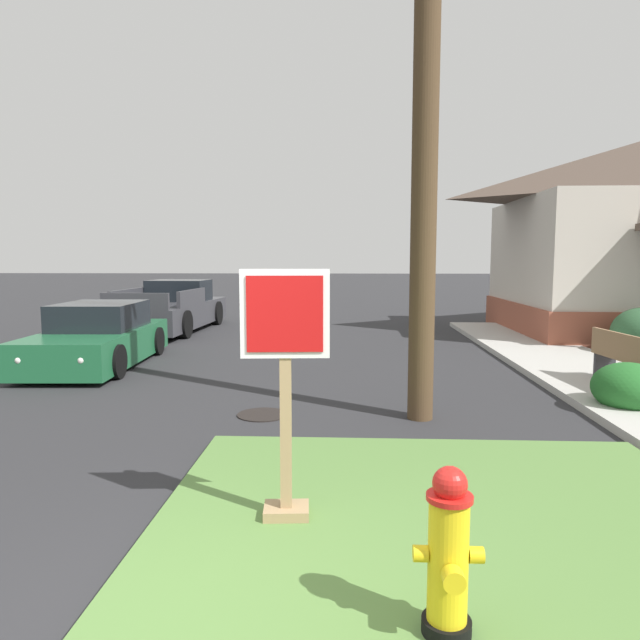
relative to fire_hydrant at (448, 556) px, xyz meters
The scene contains 10 objects.
grass_corner_patch 1.29m from the fire_hydrant, 77.28° to the left, with size 4.70×4.51×0.08m, color #567F3D.
sidewalk_strip 7.00m from the fire_hydrant, 56.91° to the left, with size 2.20×18.75×0.12m, color #B2AFA8.
fire_hydrant is the anchor object (origin of this frame).
stop_sign 1.79m from the fire_hydrant, 126.92° to the left, with size 0.69×0.31×1.98m.
manhole_cover 4.93m from the fire_hydrant, 110.37° to the left, with size 0.70×0.70×0.02m, color black.
parked_sedan_green 9.83m from the fire_hydrant, 124.40° to the left, with size 2.00×4.19×1.25m.
pickup_truck_charcoal 14.92m from the fire_hydrant, 112.84° to the left, with size 2.25×5.43×1.48m.
street_bench 7.18m from the fire_hydrant, 57.43° to the left, with size 0.56×1.82×0.85m.
utility_pole 6.22m from the fire_hydrant, 84.66° to the left, with size 1.70×0.34×9.19m.
shrub_by_curb 6.03m from the fire_hydrant, 56.00° to the left, with size 1.00×1.00×0.70m, color #236427.
Camera 1 is at (1.11, -2.76, 2.13)m, focal length 31.95 mm.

